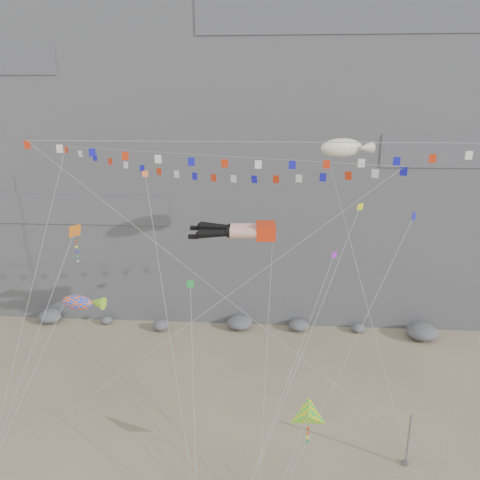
{
  "coord_description": "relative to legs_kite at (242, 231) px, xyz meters",
  "views": [
    {
      "loc": [
        2.97,
        -26.47,
        22.31
      ],
      "look_at": [
        0.57,
        9.0,
        11.82
      ],
      "focal_mm": 35.0,
      "sensor_mm": 36.0,
      "label": 1
    }
  ],
  "objects": [
    {
      "name": "fish_windsock",
      "position": [
        -11.15,
        -4.63,
        -4.09
      ],
      "size": [
        5.62,
        8.31,
        12.18
      ],
      "color": "#FD5B0C",
      "rests_on": "ground"
    },
    {
      "name": "cliff",
      "position": [
        -0.83,
        24.81,
        11.93
      ],
      "size": [
        80.0,
        28.0,
        50.0
      ],
      "primitive_type": "cube",
      "color": "slate",
      "rests_on": "ground"
    },
    {
      "name": "legs_kite",
      "position": [
        0.0,
        0.0,
        0.0
      ],
      "size": [
        6.52,
        16.41,
        20.12
      ],
      "rotation": [
        0.0,
        0.0,
        0.04
      ],
      "color": "red",
      "rests_on": "ground"
    },
    {
      "name": "small_kite_c",
      "position": [
        -3.07,
        -5.24,
        -2.55
      ],
      "size": [
        2.27,
        10.09,
        14.41
      ],
      "color": "green",
      "rests_on": "ground"
    },
    {
      "name": "anchor_pole_right",
      "position": [
        11.09,
        -8.28,
        -11.2
      ],
      "size": [
        0.12,
        0.12,
        3.74
      ],
      "primitive_type": "cylinder",
      "color": "gray",
      "rests_on": "ground"
    },
    {
      "name": "blimp_windsock",
      "position": [
        7.35,
        2.3,
        5.95
      ],
      "size": [
        6.21,
        12.67,
        22.37
      ],
      "color": "beige",
      "rests_on": "ground"
    },
    {
      "name": "flag_banner_lower",
      "position": [
        2.38,
        -2.68,
        6.75
      ],
      "size": [
        33.5,
        5.87,
        23.23
      ],
      "color": "red",
      "rests_on": "ground"
    },
    {
      "name": "small_kite_a",
      "position": [
        -6.82,
        -0.82,
        3.67
      ],
      "size": [
        6.02,
        13.67,
        22.36
      ],
      "color": "#EB5013",
      "rests_on": "ground"
    },
    {
      "name": "flag_banner_upper",
      "position": [
        -3.02,
        1.66,
        5.41
      ],
      "size": [
        26.57,
        18.46,
        25.44
      ],
      "color": "red",
      "rests_on": "ground"
    },
    {
      "name": "ground",
      "position": [
        -0.83,
        -7.19,
        -13.07
      ],
      "size": [
        120.0,
        120.0,
        0.0
      ],
      "primitive_type": "plane",
      "color": "#9C8B6C",
      "rests_on": "ground"
    },
    {
      "name": "small_kite_e",
      "position": [
        10.99,
        -4.37,
        1.94
      ],
      "size": [
        9.04,
        8.63,
        19.25
      ],
      "color": "#1714B7",
      "rests_on": "ground"
    },
    {
      "name": "small_kite_d",
      "position": [
        8.39,
        -0.45,
        1.66
      ],
      "size": [
        8.56,
        13.58,
        21.37
      ],
      "color": "#FEFC15",
      "rests_on": "ground"
    },
    {
      "name": "small_kite_b",
      "position": [
        6.75,
        -0.67,
        -1.85
      ],
      "size": [
        6.72,
        12.5,
        17.58
      ],
      "color": "purple",
      "rests_on": "ground"
    },
    {
      "name": "delta_kite",
      "position": [
        4.41,
        -11.58,
        -7.33
      ],
      "size": [
        4.26,
        4.81,
        7.92
      ],
      "color": "yellow",
      "rests_on": "ground"
    },
    {
      "name": "harlequin_kite",
      "position": [
        -11.14,
        -3.93,
        0.8
      ],
      "size": [
        4.99,
        8.41,
        16.25
      ],
      "color": "red",
      "rests_on": "ground"
    },
    {
      "name": "talus_boulders",
      "position": [
        -0.83,
        9.81,
        -12.47
      ],
      "size": [
        60.0,
        3.0,
        1.2
      ],
      "primitive_type": null,
      "color": "#5E5E63",
      "rests_on": "ground"
    }
  ]
}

